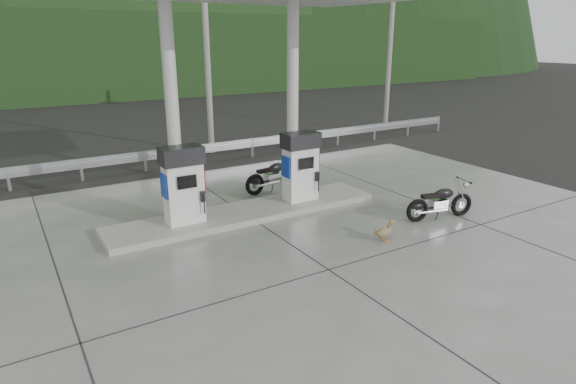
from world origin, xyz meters
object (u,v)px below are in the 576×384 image
motorcycle_right (440,203)px  duck (384,233)px  gas_pump_left (183,185)px  gas_pump_right (300,167)px  motorcycle_left (274,176)px

motorcycle_right → duck: (-2.11, -0.33, -0.22)m
gas_pump_left → gas_pump_right: 3.20m
gas_pump_right → motorcycle_left: size_ratio=0.98×
duck → motorcycle_left: bearing=90.3°
motorcycle_left → duck: (0.23, -4.45, -0.25)m
gas_pump_left → motorcycle_right: 6.21m
gas_pump_left → duck: (3.46, -3.00, -0.86)m
gas_pump_left → motorcycle_right: bearing=-25.7°
gas_pump_left → duck: 4.66m
motorcycle_left → duck: 4.47m
motorcycle_right → duck: size_ratio=3.32×
gas_pump_right → motorcycle_left: bearing=89.2°
duck → motorcycle_right: bearing=6.1°
motorcycle_right → duck: 2.14m
gas_pump_right → duck: bearing=-85.1°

